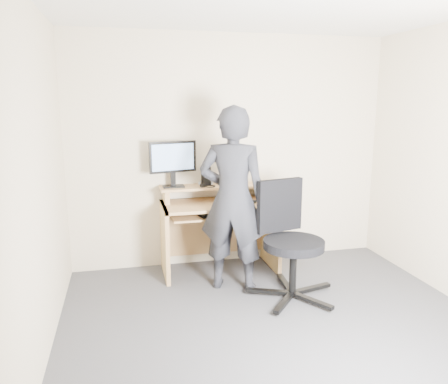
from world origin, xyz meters
name	(u,v)px	position (x,y,z in m)	size (l,w,h in m)	color
ground	(285,337)	(0.00, 0.00, 0.00)	(3.50, 3.50, 0.00)	#494A4E
back_wall	(231,151)	(0.00, 1.75, 1.25)	(3.50, 0.02, 2.50)	beige
desk	(218,219)	(-0.20, 1.53, 0.55)	(1.20, 0.60, 0.91)	tan
monitor	(173,160)	(-0.66, 1.60, 1.20)	(0.50, 0.16, 0.48)	black
external_drive	(206,176)	(-0.30, 1.65, 1.01)	(0.07, 0.13, 0.20)	black
travel_mug	(227,177)	(-0.08, 1.63, 0.99)	(0.07, 0.07, 0.16)	silver
smartphone	(235,184)	(0.00, 1.58, 0.92)	(0.07, 0.13, 0.01)	black
charger	(203,186)	(-0.36, 1.52, 0.93)	(0.04, 0.04, 0.04)	black
headphones	(206,183)	(-0.30, 1.68, 0.92)	(0.16, 0.16, 0.02)	silver
keyboard	(220,213)	(-0.21, 1.36, 0.67)	(0.46, 0.18, 0.03)	black
mouse	(253,201)	(0.13, 1.35, 0.77)	(0.10, 0.06, 0.04)	black
office_chair	(289,236)	(0.29, 0.72, 0.58)	(0.84, 0.82, 1.06)	black
person	(233,200)	(-0.17, 1.00, 0.88)	(0.64, 0.42, 1.77)	black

